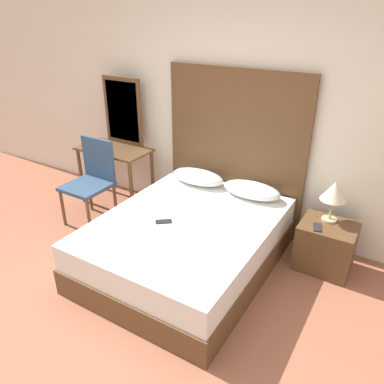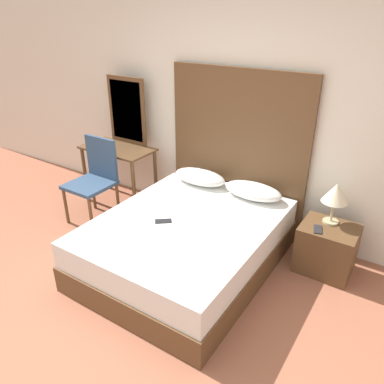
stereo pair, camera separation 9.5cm
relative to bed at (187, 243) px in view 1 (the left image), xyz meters
The scene contains 13 objects.
ground_plane 1.23m from the bed, 88.97° to the right, with size 16.00×16.00×0.00m, color #9E5B42.
wall_back 1.53m from the bed, 88.83° to the left, with size 10.00×0.06×2.70m.
bed is the anchor object (origin of this frame).
headboard 1.17m from the bed, 90.00° to the left, with size 1.59×0.05×1.76m.
pillow_left 0.89m from the bed, 113.24° to the left, with size 0.62×0.31×0.15m.
pillow_right 0.89m from the bed, 66.76° to the left, with size 0.62×0.31×0.15m.
phone_on_bed 0.34m from the bed, 138.76° to the right, with size 0.16×0.15×0.01m.
nightstand 1.33m from the bed, 30.14° to the left, with size 0.51×0.43×0.47m.
table_lamp 1.45m from the bed, 33.83° to the left, with size 0.24×0.24×0.40m.
phone_on_nightstand 1.22m from the bed, 27.72° to the left, with size 0.11×0.16×0.01m.
vanity_desk 1.63m from the bed, 155.85° to the left, with size 0.90×0.49×0.75m.
vanity_mirror 1.92m from the bed, 149.08° to the left, with size 0.56×0.03×0.82m.
chair 1.46m from the bed, behind, with size 0.47×0.49×0.97m.
Camera 1 is at (1.58, -1.34, 2.29)m, focal length 35.00 mm.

